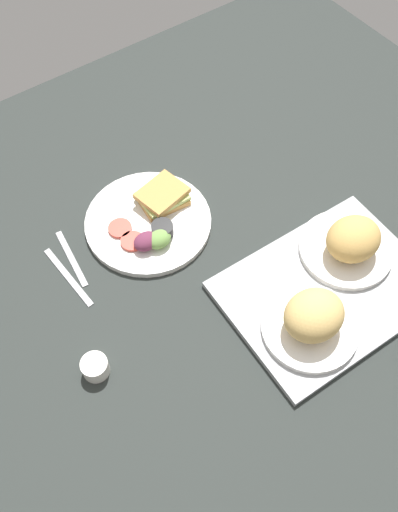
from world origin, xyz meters
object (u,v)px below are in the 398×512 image
(serving_tray, at_px, (327,290))
(bread_plate_far, at_px, (313,319))
(plate_with_salad, at_px, (151,220))
(espresso_cup, at_px, (95,367))
(knife, at_px, (68,276))
(bread_plate_near, at_px, (351,242))
(fork, at_px, (71,258))

(serving_tray, distance_m, bread_plate_far, 0.12)
(plate_with_salad, xyz_separation_m, espresso_cup, (0.29, 0.25, 0.00))
(espresso_cup, bearing_deg, knife, -104.07)
(espresso_cup, bearing_deg, bread_plate_near, 171.40)
(serving_tray, xyz_separation_m, espresso_cup, (0.51, -0.14, 0.01))
(serving_tray, height_order, fork, serving_tray)
(serving_tray, height_order, bread_plate_far, bread_plate_far)
(serving_tray, relative_size, bread_plate_far, 2.18)
(fork, distance_m, knife, 0.05)
(bread_plate_far, bearing_deg, fork, -54.63)
(plate_with_salad, distance_m, knife, 0.24)
(bread_plate_near, xyz_separation_m, plate_with_salad, (0.32, -0.34, -0.04))
(bread_plate_far, xyz_separation_m, plate_with_salad, (0.12, -0.43, -0.04))
(bread_plate_far, xyz_separation_m, fork, (0.33, -0.46, -0.06))
(espresso_cup, bearing_deg, fork, -107.94)
(plate_with_salad, xyz_separation_m, fork, (0.21, -0.02, -0.01))
(espresso_cup, height_order, knife, espresso_cup)
(plate_with_salad, bearing_deg, fork, -6.64)
(plate_with_salad, relative_size, knife, 1.60)
(fork, bearing_deg, serving_tray, 52.46)
(bread_plate_near, height_order, knife, bread_plate_near)
(serving_tray, distance_m, espresso_cup, 0.53)
(espresso_cup, bearing_deg, plate_with_salad, -139.84)
(bread_plate_near, height_order, espresso_cup, bread_plate_near)
(knife, bearing_deg, fork, 139.05)
(serving_tray, distance_m, knife, 0.59)
(serving_tray, relative_size, espresso_cup, 8.04)
(bread_plate_near, relative_size, plate_with_salad, 0.71)
(bread_plate_near, relative_size, bread_plate_far, 1.05)
(bread_plate_near, bearing_deg, plate_with_salad, -47.02)
(espresso_cup, bearing_deg, bread_plate_far, 155.82)
(knife, bearing_deg, bread_plate_far, 36.26)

